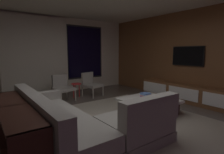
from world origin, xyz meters
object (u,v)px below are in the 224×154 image
side_stool (76,86)px  accent_chair_by_curtain (62,86)px  accent_chair_near_window (91,83)px  console_table_behind_couch (14,127)px  sectional_couch (78,124)px  book_stack_on_coffee_table (146,95)px  mounted_tv (188,56)px  coffee_table (149,106)px  media_console (188,94)px

side_stool → accent_chair_by_curtain: bearing=-172.9°
accent_chair_near_window → console_table_behind_couch: bearing=-137.2°
sectional_couch → side_stool: sectional_couch is taller
book_stack_on_coffee_table → mounted_tv: bearing=0.6°
sectional_couch → book_stack_on_coffee_table: 2.05m
book_stack_on_coffee_table → mounted_tv: mounted_tv is taller
coffee_table → accent_chair_by_curtain: (-1.18, 2.44, 0.25)m
side_stool → coffee_table: bearing=-74.6°
accent_chair_by_curtain → media_console: (2.86, -2.45, -0.18)m
console_table_behind_couch → book_stack_on_coffee_table: bearing=4.4°
accent_chair_near_window → side_stool: 0.51m
sectional_couch → media_console: bearing=2.8°
side_stool → mounted_tv: size_ratio=0.46×
book_stack_on_coffee_table → console_table_behind_couch: (-2.92, -0.23, 0.00)m
accent_chair_near_window → accent_chair_by_curtain: same height
accent_chair_by_curtain → media_console: accent_chair_by_curtain is taller
mounted_tv → console_table_behind_couch: 4.82m
coffee_table → accent_chair_near_window: 2.44m
coffee_table → side_stool: bearing=105.4°
media_console → console_table_behind_couch: size_ratio=1.48×
mounted_tv → side_stool: bearing=137.8°
sectional_couch → media_console: size_ratio=0.81×
book_stack_on_coffee_table → accent_chair_by_curtain: accent_chair_by_curtain is taller
accent_chair_near_window → media_console: bearing=-52.4°
book_stack_on_coffee_table → console_table_behind_couch: 2.93m
accent_chair_by_curtain → side_stool: 0.50m
sectional_couch → accent_chair_by_curtain: sectional_couch is taller
coffee_table → accent_chair_by_curtain: bearing=115.8°
side_stool → console_table_behind_couch: console_table_behind_couch is taller
coffee_table → side_stool: 2.60m
accent_chair_by_curtain → media_console: bearing=-40.6°
coffee_table → accent_chair_near_window: accent_chair_near_window is taller
sectional_couch → mounted_tv: (3.81, 0.38, 1.06)m
accent_chair_near_window → mounted_tv: 3.17m
side_stool → media_console: 3.45m
accent_chair_near_window → mounted_tv: mounted_tv is taller
media_console → console_table_behind_couch: (-4.55, -0.05, 0.17)m
media_console → sectional_couch: bearing=-177.2°
accent_chair_by_curtain → mounted_tv: (3.04, -2.25, 0.92)m
media_console → side_stool: bearing=133.4°
mounted_tv → console_table_behind_couch: mounted_tv is taller
book_stack_on_coffee_table → accent_chair_by_curtain: (-1.24, 2.27, 0.02)m
mounted_tv → media_console: bearing=-132.5°
book_stack_on_coffee_table → side_stool: bearing=107.8°
accent_chair_near_window → console_table_behind_couch: size_ratio=0.37×
side_stool → media_console: (2.37, -2.51, -0.12)m
coffee_table → mounted_tv: size_ratio=1.16×
accent_chair_by_curtain → side_stool: accent_chair_by_curtain is taller
console_table_behind_couch → sectional_couch: bearing=-8.1°
accent_chair_near_window → mounted_tv: (2.05, -2.23, 0.92)m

